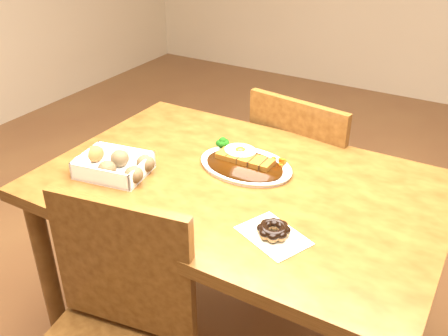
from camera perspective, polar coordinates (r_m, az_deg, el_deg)
The scene contains 5 objects.
table at distance 1.57m, azimuth 1.81°, elevation -4.67°, with size 1.20×0.80×0.75m.
chair_far at distance 2.07m, azimuth 9.53°, elevation -1.57°, with size 0.48×0.48×0.87m.
katsu_curry_plate at distance 1.59m, azimuth 2.39°, elevation 0.64°, with size 0.32×0.24×0.06m.
donut_box at distance 1.58m, azimuth -12.51°, elevation 0.37°, with size 0.25×0.19×0.06m.
pon_de_ring at distance 1.28m, azimuth 5.68°, elevation -7.12°, with size 0.21×0.18×0.03m.
Camera 1 is at (0.61, -1.14, 1.53)m, focal length 40.00 mm.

